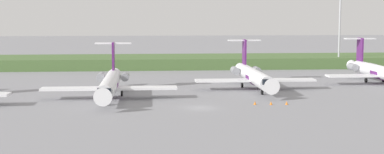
{
  "coord_description": "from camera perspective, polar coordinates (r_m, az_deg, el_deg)",
  "views": [
    {
      "loc": [
        -7.97,
        -82.62,
        14.35
      ],
      "look_at": [
        0.0,
        15.43,
        3.0
      ],
      "focal_mm": 51.37,
      "sensor_mm": 36.0,
      "label": 1
    }
  ],
  "objects": [
    {
      "name": "regional_jet_second",
      "position": [
        95.15,
        -8.51,
        -0.62
      ],
      "size": [
        22.81,
        31.0,
        9.0
      ],
      "color": "white",
      "rests_on": "ground"
    },
    {
      "name": "antenna_mast",
      "position": [
        151.25,
        15.09,
        5.33
      ],
      "size": [
        4.4,
        0.5,
        28.29
      ],
      "color": "#B2B2B7",
      "rests_on": "ground"
    },
    {
      "name": "grass_berm",
      "position": [
        149.13,
        -1.57,
        1.61
      ],
      "size": [
        320.0,
        20.0,
        2.86
      ],
      "primitive_type": "cube",
      "color": "#4C6B38",
      "rests_on": "ground"
    },
    {
      "name": "safety_cone_rear_marker",
      "position": [
        88.46,
        9.8,
        -2.67
      ],
      "size": [
        0.44,
        0.44,
        0.55
      ],
      "primitive_type": "cone",
      "color": "orange",
      "rests_on": "ground"
    },
    {
      "name": "regional_jet_third",
      "position": [
        106.12,
        6.42,
        0.15
      ],
      "size": [
        22.81,
        31.0,
        9.0
      ],
      "color": "white",
      "rests_on": "ground"
    },
    {
      "name": "safety_cone_front_marker",
      "position": [
        87.78,
        6.56,
        -2.69
      ],
      "size": [
        0.44,
        0.44,
        0.55
      ],
      "primitive_type": "cone",
      "color": "orange",
      "rests_on": "ground"
    },
    {
      "name": "regional_jet_fourth",
      "position": [
        119.71,
        18.82,
        0.56
      ],
      "size": [
        22.81,
        31.0,
        9.0
      ],
      "color": "white",
      "rests_on": "ground"
    },
    {
      "name": "ground_plane",
      "position": [
        113.81,
        -0.59,
        -0.66
      ],
      "size": [
        500.0,
        500.0,
        0.0
      ],
      "primitive_type": "plane",
      "color": "gray"
    },
    {
      "name": "safety_cone_mid_marker",
      "position": [
        87.95,
        8.21,
        -2.7
      ],
      "size": [
        0.44,
        0.44,
        0.55
      ],
      "primitive_type": "cone",
      "color": "orange",
      "rests_on": "ground"
    }
  ]
}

